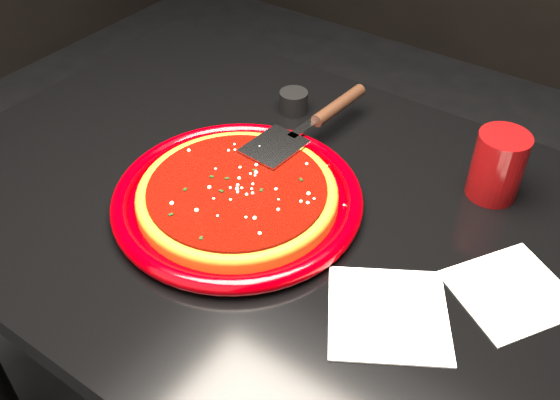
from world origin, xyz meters
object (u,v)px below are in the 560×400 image
(ramekin, at_px, (294,102))
(plate, at_px, (238,198))
(table, at_px, (285,349))
(cup, at_px, (498,166))
(pizza_server, at_px, (310,123))

(ramekin, bearing_deg, plate, -73.48)
(table, bearing_deg, plate, -147.92)
(ramekin, bearing_deg, cup, -2.49)
(table, height_order, pizza_server, pizza_server)
(plate, height_order, cup, cup)
(table, distance_m, ramekin, 0.48)
(pizza_server, bearing_deg, ramekin, 142.62)
(pizza_server, distance_m, cup, 0.32)
(table, xyz_separation_m, cup, (0.25, 0.22, 0.43))
(plate, distance_m, cup, 0.41)
(table, xyz_separation_m, ramekin, (-0.15, 0.23, 0.40))
(table, bearing_deg, ramekin, 122.04)
(plate, xyz_separation_m, pizza_server, (0.00, 0.20, 0.03))
(plate, bearing_deg, ramekin, 106.52)
(cup, xyz_separation_m, ramekin, (-0.40, 0.02, -0.04))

